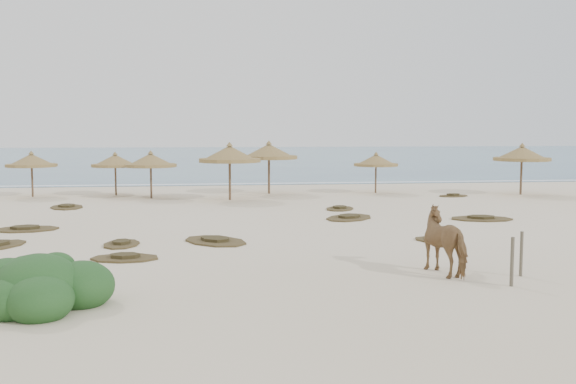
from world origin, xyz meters
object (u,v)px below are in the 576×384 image
palapa_0 (31,161)px  horse (448,241)px  palapa_1 (115,161)px  bush (40,288)px

palapa_0 → horse: palapa_0 is taller
palapa_0 → palapa_1: (4.61, 0.26, -0.06)m
palapa_0 → horse: (16.15, -21.92, -1.17)m
palapa_0 → horse: bearing=-53.6°
palapa_1 → bush: (1.63, -24.30, -1.54)m
horse → palapa_1: bearing=-77.5°
bush → palapa_0: bearing=104.5°
palapa_0 → bush: size_ratio=0.98×
palapa_1 → bush: palapa_1 is taller
palapa_0 → palapa_1: 4.61m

